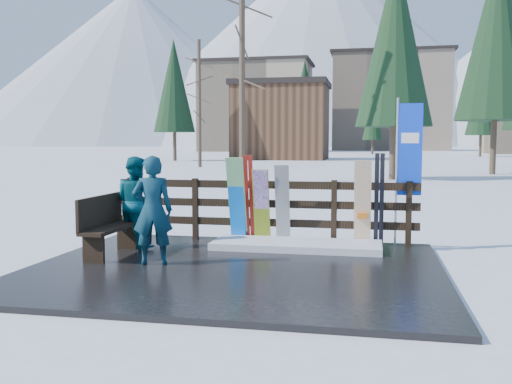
% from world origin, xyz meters
% --- Properties ---
extents(ground, '(700.00, 700.00, 0.00)m').
position_xyz_m(ground, '(0.00, 0.00, 0.00)').
color(ground, white).
rests_on(ground, ground).
extents(deck, '(6.00, 5.00, 0.08)m').
position_xyz_m(deck, '(0.00, 0.00, 0.04)').
color(deck, black).
rests_on(deck, ground).
extents(fence, '(5.60, 0.10, 1.15)m').
position_xyz_m(fence, '(0.00, 2.20, 0.74)').
color(fence, black).
rests_on(fence, deck).
extents(snow_patch, '(2.89, 1.00, 0.12)m').
position_xyz_m(snow_patch, '(0.70, 1.60, 0.14)').
color(snow_patch, white).
rests_on(snow_patch, deck).
extents(bench, '(0.41, 1.50, 0.97)m').
position_xyz_m(bench, '(-2.23, 0.41, 0.60)').
color(bench, black).
rests_on(bench, deck).
extents(snowboard_0, '(0.28, 0.38, 1.47)m').
position_xyz_m(snowboard_0, '(-0.45, 1.98, 0.81)').
color(snowboard_0, '#0979F7').
rests_on(snowboard_0, deck).
extents(snowboard_1, '(0.31, 0.47, 1.56)m').
position_xyz_m(snowboard_1, '(-0.44, 1.98, 0.86)').
color(snowboard_1, silver).
rests_on(snowboard_1, deck).
extents(snowboard_2, '(0.29, 0.34, 1.35)m').
position_xyz_m(snowboard_2, '(0.01, 1.98, 0.76)').
color(snowboard_2, '#D3F21A').
rests_on(snowboard_2, deck).
extents(snowboard_3, '(0.26, 0.39, 1.34)m').
position_xyz_m(snowboard_3, '(0.02, 1.98, 0.75)').
color(snowboard_3, white).
rests_on(snowboard_3, deck).
extents(snowboard_4, '(0.25, 0.32, 1.43)m').
position_xyz_m(snowboard_4, '(0.40, 1.98, 0.79)').
color(snowboard_4, black).
rests_on(snowboard_4, deck).
extents(snowboard_5, '(0.29, 0.37, 1.52)m').
position_xyz_m(snowboard_5, '(1.81, 1.98, 0.84)').
color(snowboard_5, white).
rests_on(snowboard_5, deck).
extents(ski_pair_a, '(0.16, 0.27, 1.60)m').
position_xyz_m(ski_pair_a, '(-0.23, 2.05, 0.88)').
color(ski_pair_a, '#A31C14').
rests_on(ski_pair_a, deck).
extents(ski_pair_b, '(0.17, 0.26, 1.64)m').
position_xyz_m(ski_pair_b, '(2.09, 2.05, 0.90)').
color(ski_pair_b, black).
rests_on(ski_pair_b, deck).
extents(rental_flag, '(0.45, 0.04, 2.60)m').
position_xyz_m(rental_flag, '(2.55, 2.25, 1.69)').
color(rental_flag, silver).
rests_on(rental_flag, deck).
extents(person_front, '(0.68, 0.55, 1.63)m').
position_xyz_m(person_front, '(-1.24, -0.08, 0.90)').
color(person_front, '#114D55').
rests_on(person_front, deck).
extents(person_back, '(0.96, 0.88, 1.59)m').
position_xyz_m(person_back, '(-2.04, 1.14, 0.87)').
color(person_back, '#09515F').
rests_on(person_back, deck).
extents(resort_buildings, '(73.00, 87.60, 22.60)m').
position_xyz_m(resort_buildings, '(1.03, 115.41, 9.81)').
color(resort_buildings, tan).
rests_on(resort_buildings, ground).
extents(trees, '(42.26, 68.77, 12.78)m').
position_xyz_m(trees, '(3.13, 47.26, 5.74)').
color(trees, '#382B1E').
rests_on(trees, ground).
extents(mountains, '(520.00, 260.00, 120.00)m').
position_xyz_m(mountains, '(-10.50, 328.41, 50.20)').
color(mountains, white).
rests_on(mountains, ground).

